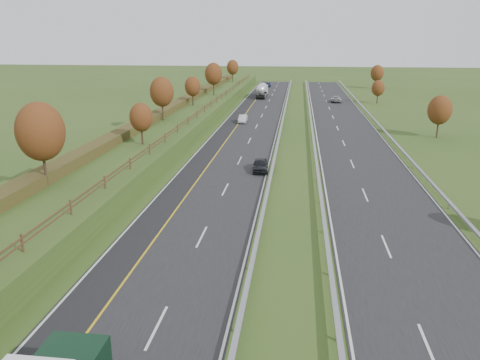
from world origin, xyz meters
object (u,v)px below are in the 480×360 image
object	(u,v)px
car_dark_near	(260,165)
car_silver_mid	(243,119)
car_oncoming	(336,99)
car_small_far	(268,85)
road_tanker	(262,90)

from	to	relation	value
car_dark_near	car_silver_mid	distance (m)	32.87
car_dark_near	car_oncoming	bearing A→B (deg)	75.75
car_dark_near	car_silver_mid	world-z (taller)	car_dark_near
car_dark_near	car_small_far	xyz separation A→B (m)	(-5.71, 98.85, -0.08)
road_tanker	car_oncoming	distance (m)	20.25
car_dark_near	road_tanker	bearing A→B (deg)	91.82
car_dark_near	car_oncoming	size ratio (longest dim) A/B	0.79
car_oncoming	road_tanker	bearing A→B (deg)	-19.12
road_tanker	car_small_far	size ratio (longest dim) A/B	2.53
car_dark_near	car_small_far	distance (m)	99.02
road_tanker	car_dark_near	world-z (taller)	road_tanker
road_tanker	car_oncoming	size ratio (longest dim) A/B	2.09
road_tanker	car_silver_mid	size ratio (longest dim) A/B	2.73
road_tanker	car_small_far	bearing A→B (deg)	90.56
road_tanker	car_dark_near	xyz separation A→B (m)	(5.44, -71.49, -1.10)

